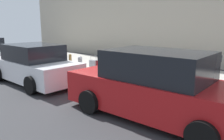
{
  "coord_description": "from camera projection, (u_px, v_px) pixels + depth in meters",
  "views": [
    {
      "loc": [
        -7.27,
        6.59,
        2.36
      ],
      "look_at": [
        -2.02,
        0.18,
        0.67
      ],
      "focal_mm": 36.28,
      "sensor_mm": 36.0,
      "label": 1
    }
  ],
  "objects": [
    {
      "name": "parking_meter",
      "position": [
        219.0,
        69.0,
        7.12
      ],
      "size": [
        0.12,
        0.09,
        1.27
      ],
      "color": "slate",
      "rests_on": "sidewalk_curb"
    },
    {
      "name": "parked_car_red_0",
      "position": [
        156.0,
        87.0,
        5.68
      ],
      "size": [
        4.81,
        2.08,
        1.72
      ],
      "color": "#AD1619",
      "rests_on": "ground_plane"
    },
    {
      "name": "suitcase_teal_6",
      "position": [
        109.0,
        69.0,
        9.62
      ],
      "size": [
        0.45,
        0.24,
        0.91
      ],
      "color": "#0F606B",
      "rests_on": "sidewalk_curb"
    },
    {
      "name": "suitcase_black_4",
      "position": [
        129.0,
        73.0,
        9.05
      ],
      "size": [
        0.38,
        0.27,
        0.64
      ],
      "color": "black",
      "rests_on": "sidewalk_curb"
    },
    {
      "name": "suitcase_silver_8",
      "position": [
        94.0,
        67.0,
        10.34
      ],
      "size": [
        0.39,
        0.19,
        0.84
      ],
      "color": "#9EA0A8",
      "rests_on": "sidewalk_curb"
    },
    {
      "name": "suitcase_maroon_3",
      "position": [
        139.0,
        73.0,
        8.77
      ],
      "size": [
        0.39,
        0.23,
        0.75
      ],
      "color": "maroon",
      "rests_on": "sidewalk_curb"
    },
    {
      "name": "bollard_post",
      "position": [
        70.0,
        62.0,
        11.04
      ],
      "size": [
        0.14,
        0.14,
        0.77
      ],
      "primitive_type": "cylinder",
      "color": "brown",
      "rests_on": "sidewalk_curb"
    },
    {
      "name": "suitcase_navy_5",
      "position": [
        119.0,
        72.0,
        9.31
      ],
      "size": [
        0.38,
        0.23,
        0.89
      ],
      "color": "navy",
      "rests_on": "sidewalk_curb"
    },
    {
      "name": "parked_car_white_1",
      "position": [
        34.0,
        65.0,
        9.12
      ],
      "size": [
        4.42,
        2.17,
        1.57
      ],
      "color": "silver",
      "rests_on": "ground_plane"
    },
    {
      "name": "ground_plane",
      "position": [
        79.0,
        78.0,
        9.99
      ],
      "size": [
        40.0,
        40.0,
        0.0
      ],
      "primitive_type": "plane",
      "color": "#333335"
    },
    {
      "name": "suitcase_silver_1",
      "position": [
        162.0,
        78.0,
        8.15
      ],
      "size": [
        0.41,
        0.22,
        0.7
      ],
      "color": "#9EA0A8",
      "rests_on": "sidewalk_curb"
    },
    {
      "name": "suitcase_red_7",
      "position": [
        102.0,
        68.0,
        10.04
      ],
      "size": [
        0.42,
        0.24,
        0.85
      ],
      "color": "red",
      "rests_on": "sidewalk_curb"
    },
    {
      "name": "suitcase_olive_2",
      "position": [
        150.0,
        76.0,
        8.45
      ],
      "size": [
        0.43,
        0.29,
        0.89
      ],
      "color": "#59601E",
      "rests_on": "sidewalk_curb"
    },
    {
      "name": "sidewalk_curb",
      "position": [
        115.0,
        68.0,
        11.87
      ],
      "size": [
        18.0,
        5.0,
        0.14
      ],
      "primitive_type": "cube",
      "color": "#ADA89E",
      "rests_on": "ground_plane"
    },
    {
      "name": "fire_hydrant",
      "position": [
        80.0,
        63.0,
        10.82
      ],
      "size": [
        0.39,
        0.21,
        0.72
      ],
      "color": "#99999E",
      "rests_on": "sidewalk_curb"
    },
    {
      "name": "suitcase_red_0",
      "position": [
        175.0,
        79.0,
        7.8
      ],
      "size": [
        0.39,
        0.26,
        0.93
      ],
      "color": "red",
      "rests_on": "sidewalk_curb"
    }
  ]
}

